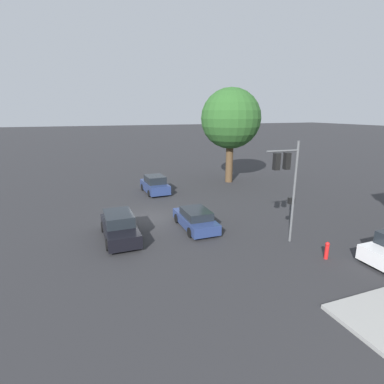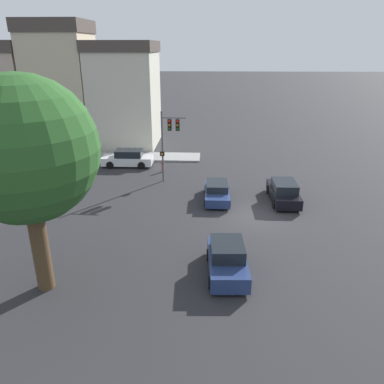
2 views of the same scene
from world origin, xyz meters
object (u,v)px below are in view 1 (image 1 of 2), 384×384
(crossing_car_2, at_px, (155,185))
(fire_hydrant, at_px, (327,250))
(street_tree, at_px, (231,119))
(traffic_signal, at_px, (286,174))
(crossing_car_0, at_px, (195,219))
(crossing_car_1, at_px, (119,227))

(crossing_car_2, height_order, fire_hydrant, crossing_car_2)
(street_tree, bearing_deg, fire_hydrant, -11.26)
(street_tree, distance_m, crossing_car_2, 10.39)
(traffic_signal, distance_m, crossing_car_2, 14.25)
(crossing_car_0, distance_m, crossing_car_1, 4.78)
(crossing_car_0, bearing_deg, fire_hydrant, -142.87)
(traffic_signal, bearing_deg, street_tree, -13.56)
(street_tree, xyz_separation_m, traffic_signal, (14.80, -4.36, -2.56))
(crossing_car_1, xyz_separation_m, crossing_car_2, (-9.39, 4.47, 0.03))
(traffic_signal, distance_m, crossing_car_0, 6.33)
(crossing_car_1, distance_m, crossing_car_2, 10.40)
(street_tree, height_order, fire_hydrant, street_tree)
(street_tree, bearing_deg, crossing_car_2, -79.64)
(street_tree, relative_size, traffic_signal, 1.67)
(traffic_signal, relative_size, crossing_car_0, 1.39)
(traffic_signal, xyz_separation_m, fire_hydrant, (2.51, 0.91, -3.51))
(street_tree, relative_size, crossing_car_1, 2.15)
(street_tree, xyz_separation_m, crossing_car_2, (1.55, -8.47, -5.81))
(crossing_car_2, bearing_deg, fire_hydrant, -164.56)
(crossing_car_0, height_order, fire_hydrant, crossing_car_0)
(traffic_signal, bearing_deg, crossing_car_2, 20.09)
(crossing_car_0, bearing_deg, crossing_car_2, 1.97)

